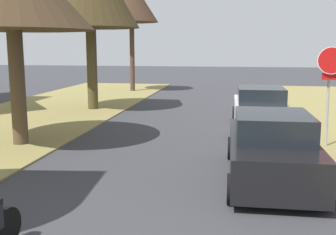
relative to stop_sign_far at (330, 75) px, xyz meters
The scene contains 4 objects.
stop_sign_far is the anchor object (origin of this frame).
street_tree_left_far 17.71m from the stop_sign_far, 123.91° to the left, with size 3.51×3.51×7.26m.
parked_sedan_black 4.22m from the stop_sign_far, 118.91° to the right, with size 2.01×4.43×1.57m.
parked_sedan_white 3.41m from the stop_sign_far, 126.92° to the left, with size 2.01×4.43×1.57m.
Camera 1 is at (1.60, -2.41, 3.03)m, focal length 44.31 mm.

